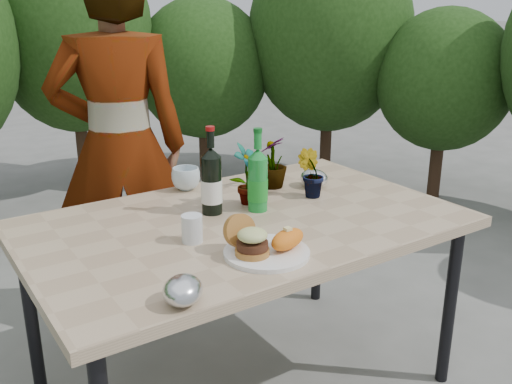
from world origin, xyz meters
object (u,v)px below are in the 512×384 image
dinner_plate (267,253)px  wine_bottle (211,182)px  patio_table (244,233)px  person (120,148)px

dinner_plate → wine_bottle: bearing=84.3°
patio_table → wine_bottle: (-0.07, 0.12, 0.18)m
wine_bottle → person: (-0.10, 0.70, -0.00)m
patio_table → wine_bottle: bearing=118.2°
dinner_plate → person: (-0.05, 1.13, 0.12)m
patio_table → person: (-0.16, 0.82, 0.18)m
wine_bottle → person: person is taller
wine_bottle → person: bearing=82.3°
patio_table → dinner_plate: bearing=-109.7°
patio_table → dinner_plate: dinner_plate is taller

